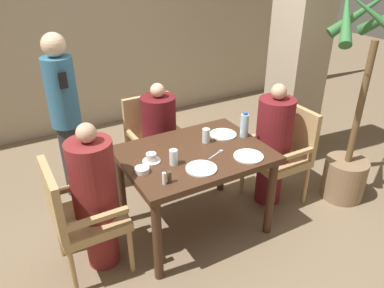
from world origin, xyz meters
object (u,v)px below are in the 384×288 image
(chair_right_side, at_px, (283,150))
(diner_in_right_chair, at_px, (273,144))
(chair_left_side, at_px, (78,214))
(teacup_with_saucer, at_px, (151,158))
(diner_in_left_chair, at_px, (96,197))
(plate_main_left, at_px, (248,156))
(water_bottle, at_px, (244,125))
(glass_tall_mid, at_px, (174,157))
(potted_palm, at_px, (355,128))
(plate_main_right, at_px, (223,134))
(plate_dessert_center, at_px, (201,168))
(diner_in_far_chair, at_px, (160,138))
(bowl_small, at_px, (142,170))
(standing_host, at_px, (65,114))
(glass_tall_near, at_px, (206,136))
(chair_far_side, at_px, (154,138))

(chair_right_side, distance_m, diner_in_right_chair, 0.17)
(chair_left_side, xyz_separation_m, teacup_with_saucer, (0.59, 0.03, 0.27))
(diner_in_left_chair, xyz_separation_m, plate_main_left, (1.13, -0.27, 0.15))
(water_bottle, height_order, glass_tall_mid, water_bottle)
(chair_right_side, xyz_separation_m, diner_in_right_chair, (-0.14, 0.00, 0.09))
(potted_palm, distance_m, plate_main_left, 1.17)
(diner_in_right_chair, distance_m, plate_main_right, 0.50)
(diner_in_left_chair, bearing_deg, plate_dessert_center, -18.87)
(diner_in_far_chair, bearing_deg, potted_palm, -33.22)
(plate_dessert_center, xyz_separation_m, bowl_small, (-0.39, 0.18, 0.01))
(standing_host, distance_m, plate_main_right, 1.43)
(teacup_with_saucer, relative_size, glass_tall_near, 1.16)
(diner_in_left_chair, distance_m, plate_main_left, 1.17)
(diner_in_far_chair, relative_size, plate_main_left, 4.82)
(diner_in_left_chair, distance_m, standing_host, 1.06)
(diner_in_left_chair, height_order, standing_host, standing_host)
(potted_palm, xyz_separation_m, bowl_small, (-1.96, 0.23, 0.04))
(plate_main_left, height_order, plate_main_right, same)
(diner_in_far_chair, bearing_deg, chair_right_side, -35.13)
(potted_palm, bearing_deg, water_bottle, 161.14)
(teacup_with_saucer, bearing_deg, bowl_small, -138.78)
(diner_in_right_chair, xyz_separation_m, plate_main_left, (-0.49, -0.27, 0.15))
(diner_in_right_chair, distance_m, plate_dessert_center, 0.94)
(glass_tall_mid, bearing_deg, plate_main_right, 20.89)
(diner_in_left_chair, relative_size, diner_in_far_chair, 1.06)
(standing_host, bearing_deg, potted_palm, -30.93)
(plate_dessert_center, bearing_deg, diner_in_left_chair, 161.13)
(diner_in_left_chair, height_order, teacup_with_saucer, diner_in_left_chair)
(chair_left_side, xyz_separation_m, water_bottle, (1.45, 0.03, 0.34))
(diner_in_right_chair, height_order, water_bottle, diner_in_right_chair)
(water_bottle, distance_m, glass_tall_near, 0.35)
(chair_right_side, bearing_deg, chair_left_side, 180.00)
(standing_host, bearing_deg, diner_in_left_chair, -93.37)
(diner_in_far_chair, relative_size, potted_palm, 0.53)
(diner_in_right_chair, relative_size, standing_host, 0.75)
(standing_host, xyz_separation_m, bowl_small, (0.27, -1.11, -0.07))
(diner_in_left_chair, distance_m, chair_right_side, 1.76)
(diner_in_left_chair, bearing_deg, plate_main_right, 6.67)
(plate_main_right, relative_size, bowl_small, 2.16)
(plate_main_left, relative_size, glass_tall_mid, 1.93)
(standing_host, bearing_deg, chair_far_side, -17.12)
(potted_palm, relative_size, water_bottle, 9.43)
(glass_tall_near, bearing_deg, bowl_small, -165.08)
(chair_far_side, distance_m, plate_dessert_center, 1.08)
(plate_main_left, distance_m, glass_tall_mid, 0.58)
(potted_palm, height_order, plate_main_left, potted_palm)
(water_bottle, bearing_deg, plate_main_left, -120.48)
(chair_left_side, distance_m, bowl_small, 0.54)
(potted_palm, xyz_separation_m, plate_main_right, (-1.13, 0.44, 0.02))
(standing_host, xyz_separation_m, plate_dessert_center, (0.67, -1.28, -0.09))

